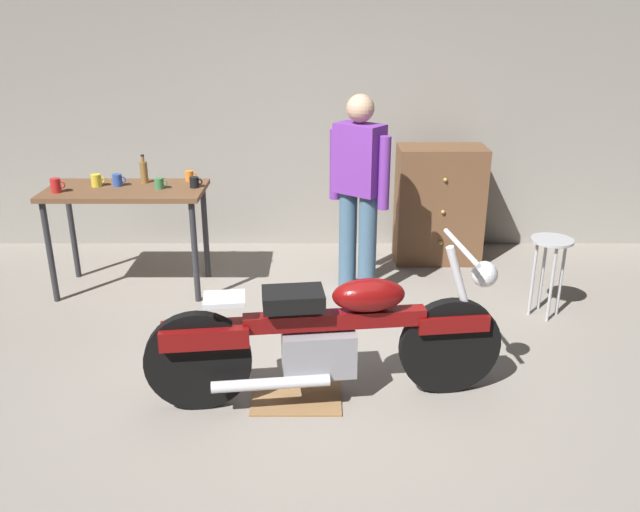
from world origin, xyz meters
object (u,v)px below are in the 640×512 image
object	(u,v)px
mug_yellow_tall	(95,180)
mug_black_matte	(193,182)
mug_red_diner	(54,186)
bottle	(142,172)
mug_green_speckled	(157,184)
person_standing	(357,188)
mug_orange_travel	(188,176)
wooden_dresser	(437,205)
shop_stool	(548,256)
motorcycle	(328,335)
mug_blue_enamel	(116,180)

from	to	relation	value
mug_yellow_tall	mug_black_matte	world-z (taller)	mug_yellow_tall
mug_yellow_tall	mug_black_matte	bearing A→B (deg)	-2.54
mug_red_diner	bottle	distance (m)	0.70
mug_green_speckled	mug_red_diner	distance (m)	0.81
person_standing	mug_orange_travel	distance (m)	1.46
wooden_dresser	mug_orange_travel	world-z (taller)	wooden_dresser
shop_stool	mug_yellow_tall	xyz separation A→B (m)	(-3.63, 0.57, 0.45)
mug_black_matte	mug_green_speckled	size ratio (longest dim) A/B	1.00
wooden_dresser	mug_red_diner	world-z (taller)	wooden_dresser
person_standing	motorcycle	bearing A→B (deg)	118.90
mug_black_matte	mug_green_speckled	world-z (taller)	mug_green_speckled
person_standing	mug_blue_enamel	xyz separation A→B (m)	(-2.00, 0.14, 0.03)
person_standing	mug_yellow_tall	world-z (taller)	person_standing
mug_orange_travel	bottle	size ratio (longest dim) A/B	0.42
mug_green_speckled	bottle	bearing A→B (deg)	131.24
mug_red_diner	mug_green_speckled	bearing A→B (deg)	7.92
mug_black_matte	mug_blue_enamel	size ratio (longest dim) A/B	0.96
mug_orange_travel	mug_red_diner	world-z (taller)	mug_red_diner
wooden_dresser	shop_stool	bearing A→B (deg)	-61.61
person_standing	mug_red_diner	size ratio (longest dim) A/B	14.39
bottle	mug_yellow_tall	bearing A→B (deg)	-162.47
person_standing	mug_blue_enamel	size ratio (longest dim) A/B	14.98
motorcycle	mug_black_matte	world-z (taller)	motorcycle
mug_green_speckled	mug_yellow_tall	bearing A→B (deg)	171.83
mug_yellow_tall	bottle	xyz separation A→B (m)	(0.37, 0.12, 0.05)
motorcycle	wooden_dresser	xyz separation A→B (m)	(1.06, 2.40, 0.10)
mug_red_diner	motorcycle	bearing A→B (deg)	-35.89
mug_yellow_tall	mug_red_diner	world-z (taller)	mug_red_diner
bottle	mug_black_matte	bearing A→B (deg)	-18.72
mug_green_speckled	bottle	xyz separation A→B (m)	(-0.17, 0.19, 0.05)
mug_blue_enamel	wooden_dresser	bearing A→B (deg)	12.69
person_standing	shop_stool	xyz separation A→B (m)	(1.46, -0.44, -0.43)
mug_yellow_tall	mug_green_speckled	world-z (taller)	mug_yellow_tall
mug_yellow_tall	mug_black_matte	distance (m)	0.82
mug_blue_enamel	mug_orange_travel	bearing A→B (deg)	16.85
motorcycle	mug_orange_travel	world-z (taller)	motorcycle
mug_red_diner	mug_blue_enamel	distance (m)	0.48
mug_yellow_tall	mug_green_speckled	size ratio (longest dim) A/B	1.09
wooden_dresser	bottle	world-z (taller)	bottle
person_standing	wooden_dresser	size ratio (longest dim) A/B	1.52
mug_black_matte	mug_orange_travel	size ratio (longest dim) A/B	1.04
mug_orange_travel	mug_blue_enamel	xyz separation A→B (m)	(-0.57, -0.17, 0.01)
mug_black_matte	bottle	xyz separation A→B (m)	(-0.45, 0.15, 0.05)
mug_green_speckled	mug_red_diner	xyz separation A→B (m)	(-0.80, -0.11, 0.01)
person_standing	bottle	xyz separation A→B (m)	(-1.80, 0.25, 0.07)
mug_yellow_tall	mug_orange_travel	distance (m)	0.76
mug_orange_travel	mug_red_diner	xyz separation A→B (m)	(-1.00, -0.37, 0.01)
wooden_dresser	mug_orange_travel	size ratio (longest dim) A/B	10.79
motorcycle	mug_blue_enamel	world-z (taller)	mug_blue_enamel
mug_black_matte	mug_red_diner	distance (m)	1.09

